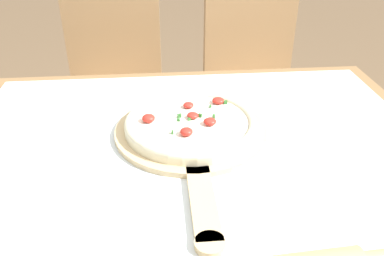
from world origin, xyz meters
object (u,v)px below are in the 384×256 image
pizza_peel (192,136)px  pizza (191,123)px  chair_left (115,84)px  chair_right (252,79)px

pizza_peel → pizza: (-0.00, 0.02, 0.02)m
chair_left → chair_right: bearing=1.6°
pizza_peel → chair_left: 0.84m
pizza → chair_right: (0.32, 0.75, -0.23)m
chair_left → chair_right: size_ratio=1.00×
pizza → chair_right: size_ratio=0.33×
chair_right → pizza_peel: bearing=-115.5°
pizza → chair_left: size_ratio=0.33×
chair_left → chair_right: (0.57, -0.00, 0.00)m
pizza_peel → chair_right: size_ratio=0.60×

